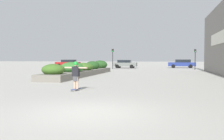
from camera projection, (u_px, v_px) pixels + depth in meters
ground_plane at (89, 113)px, 7.48m from camera, size 300.00×300.00×0.00m
planter_box at (83, 70)px, 24.61m from camera, size 2.18×15.33×1.43m
skateboard at (76, 89)px, 12.62m from camera, size 0.33×0.80×0.09m
skateboarder at (76, 72)px, 12.59m from camera, size 1.29×0.35×1.40m
car_center_left at (125, 64)px, 43.84m from camera, size 4.03×2.05×1.43m
car_center_right at (68, 63)px, 48.80m from camera, size 4.62×2.06×1.47m
car_rightmost at (182, 63)px, 44.89m from camera, size 4.79×1.86×1.52m
traffic_light_left at (113, 55)px, 40.12m from camera, size 0.28×0.30×3.24m
traffic_light_right at (195, 56)px, 37.23m from camera, size 0.28×0.30×3.08m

